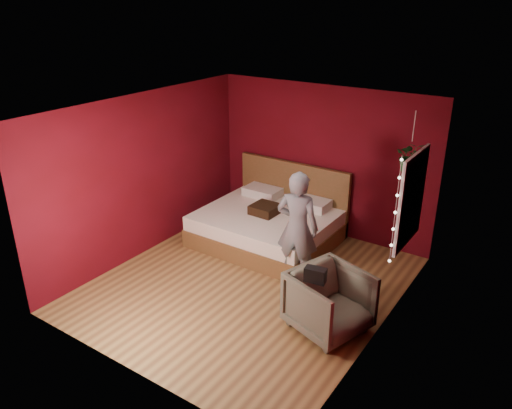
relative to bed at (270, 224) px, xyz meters
name	(u,v)px	position (x,y,z in m)	size (l,w,h in m)	color
floor	(248,284)	(0.50, -1.37, -0.31)	(4.50, 4.50, 0.00)	olive
room_walls	(247,177)	(0.50, -1.37, 1.37)	(4.04, 4.54, 2.62)	#580914
window	(411,199)	(2.47, -0.47, 1.19)	(0.05, 0.97, 1.27)	white
fairy_lights	(395,212)	(2.44, -1.00, 1.19)	(0.04, 0.04, 1.45)	silver
bed	(270,224)	(0.00, 0.00, 0.00)	(2.18, 1.86, 1.20)	brown
person	(297,228)	(1.02, -0.87, 0.54)	(0.62, 0.41, 1.71)	slate
armchair	(329,302)	(1.96, -1.68, 0.09)	(0.87, 0.89, 0.81)	#64634F
handbag	(315,275)	(1.88, -1.95, 0.59)	(0.25, 0.13, 0.18)	black
throw_pillow	(265,209)	(-0.02, -0.12, 0.31)	(0.43, 0.43, 0.15)	black
hanging_plant	(410,156)	(2.32, -0.24, 1.68)	(0.46, 0.43, 0.81)	silver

